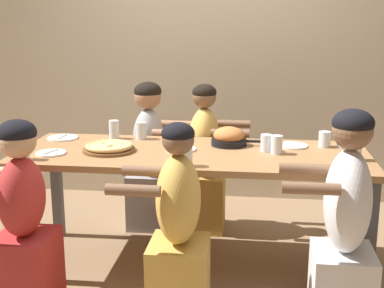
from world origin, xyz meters
TOP-DOWN VIEW (x-y plane):
  - ground_plane at (0.00, 0.00)m, footprint 18.00×18.00m
  - restaurant_back_panel at (0.00, 1.46)m, footprint 10.00×0.06m
  - dining_table at (0.00, 0.00)m, footprint 2.26×0.85m
  - pizza_board_main at (-0.53, -0.06)m, footprint 0.34×0.34m
  - skillet_bowl at (0.23, 0.20)m, footprint 0.35×0.24m
  - empty_plate_a at (-0.88, -0.17)m, footprint 0.19×0.19m
  - empty_plate_b at (-0.96, 0.26)m, footprint 0.22×0.22m
  - empty_plate_c at (0.65, 0.22)m, footprint 0.21×0.21m
  - empty_plate_d at (-0.08, 0.03)m, footprint 0.20×0.20m
  - drinking_glass_a at (0.97, 0.22)m, footprint 0.06×0.06m
  - drinking_glass_b at (1.01, -0.09)m, footprint 0.07×0.07m
  - drinking_glass_c at (0.86, 0.23)m, footprint 0.08×0.08m
  - drinking_glass_d at (0.54, 0.01)m, footprint 0.08×0.08m
  - drinking_glass_e at (-0.60, 0.30)m, footprint 0.07×0.07m
  - drinking_glass_f at (0.47, 0.07)m, footprint 0.07×0.07m
  - drinking_glass_g at (-0.40, 0.31)m, footprint 0.08×0.08m
  - drinking_glass_h at (0.01, -0.35)m, footprint 0.07×0.07m
  - drinking_glass_i at (-0.99, -0.32)m, footprint 0.07×0.07m
  - diner_far_center at (0.02, 0.64)m, footprint 0.51×0.40m
  - diner_near_right at (0.88, -0.64)m, footprint 0.51×0.40m
  - diner_near_center at (0.00, -0.64)m, footprint 0.51×0.40m
  - diner_far_midleft at (-0.41, 0.64)m, footprint 0.51×0.40m
  - diner_near_left at (-0.88, -0.64)m, footprint 0.51×0.40m

SIDE VIEW (x-z plane):
  - ground_plane at x=0.00m, z-range 0.00..0.00m
  - diner_near_center at x=0.00m, z-range -0.06..1.05m
  - diner_near_left at x=-0.88m, z-range -0.04..1.07m
  - diner_far_center at x=0.02m, z-range -0.05..1.09m
  - diner_far_midleft at x=-0.41m, z-range -0.04..1.12m
  - diner_near_right at x=0.88m, z-range -0.04..1.16m
  - dining_table at x=0.00m, z-range 0.31..1.10m
  - empty_plate_b at x=-0.96m, z-range 0.79..0.80m
  - empty_plate_c at x=0.65m, z-range 0.79..0.80m
  - empty_plate_d at x=-0.08m, z-range 0.79..0.80m
  - empty_plate_a at x=-0.88m, z-range 0.79..0.80m
  - pizza_board_main at x=-0.53m, z-range 0.79..0.84m
  - drinking_glass_c at x=0.86m, z-range 0.78..0.89m
  - drinking_glass_f at x=0.47m, z-range 0.78..0.89m
  - drinking_glass_d at x=0.54m, z-range 0.78..0.90m
  - drinking_glass_g at x=-0.40m, z-range 0.78..0.90m
  - drinking_glass_a at x=0.97m, z-range 0.79..0.90m
  - skillet_bowl at x=0.23m, z-range 0.78..0.91m
  - drinking_glass_h at x=0.01m, z-range 0.78..0.90m
  - drinking_glass_e at x=-0.60m, z-range 0.78..0.91m
  - drinking_glass_b at x=1.01m, z-range 0.78..0.92m
  - drinking_glass_i at x=-0.99m, z-range 0.78..0.93m
  - restaurant_back_panel at x=0.00m, z-range 0.00..3.20m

